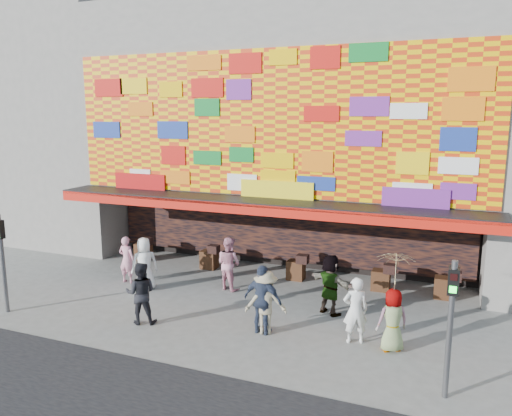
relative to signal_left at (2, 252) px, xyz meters
The scene contains 15 objects.
ground 6.64m from the signal_left, 13.61° to the left, with size 90.00×90.00×0.00m, color slate.
shop_building 11.98m from the signal_left, 57.35° to the left, with size 15.20×9.40×10.00m.
neighbor_left 12.40m from the signal_left, 125.59° to the left, with size 11.00×8.00×12.00m, color gray.
signal_left is the anchor object (origin of this frame).
signal_right 12.40m from the signal_left, ahead, with size 0.22×0.20×3.00m.
ped_a 4.33m from the signal_left, 48.99° to the left, with size 0.89×0.58×1.81m, color white.
ped_b 4.11m from the signal_left, 63.69° to the left, with size 0.61×0.40×1.67m, color pink.
ped_c 4.44m from the signal_left, 11.03° to the left, with size 0.87×0.68×1.79m, color black.
ped_d 7.98m from the signal_left, 11.18° to the left, with size 1.14×0.65×1.76m, color tan.
ped_e 7.90m from the signal_left, 10.80° to the left, with size 1.12×0.47×1.92m, color #2E3851.
ped_f 9.77m from the signal_left, 20.97° to the left, with size 1.69×0.54×1.83m, color gray.
ped_g 11.27m from the signal_left, ahead, with size 0.79×0.51×1.62m, color gray.
ped_h 10.34m from the signal_left, 10.41° to the left, with size 0.65×0.42×1.77m, color white.
ped_i 6.96m from the signal_left, 38.67° to the left, with size 0.88×0.69×1.81m, color pink.
parasol 11.22m from the signal_left, ahead, with size 1.17×1.18×1.80m.
Camera 1 is at (6.08, -11.90, 5.90)m, focal length 35.00 mm.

